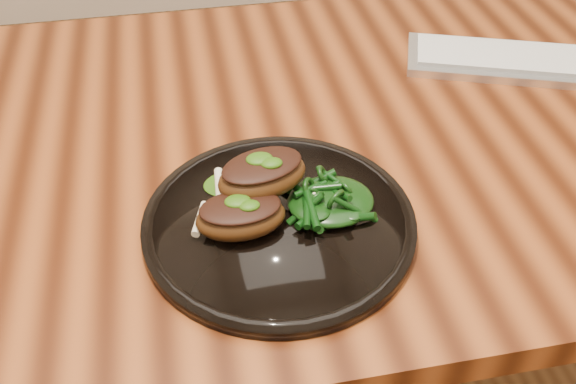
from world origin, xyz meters
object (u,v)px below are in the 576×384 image
object	(u,v)px
lamb_chop_front	(240,215)
keyboard	(538,62)
desk	(275,177)
plate	(279,223)
greens_heap	(331,197)

from	to	relation	value
lamb_chop_front	keyboard	size ratio (longest dim) A/B	0.25
desk	plate	xyz separation A→B (m)	(-0.03, -0.19, 0.09)
desk	keyboard	bearing A→B (deg)	11.82
plate	keyboard	distance (m)	0.55
plate	lamb_chop_front	distance (m)	0.06
desk	plate	size ratio (longest dim) A/B	5.09
greens_heap	keyboard	xyz separation A→B (m)	(0.41, 0.28, -0.03)
plate	keyboard	xyz separation A→B (m)	(0.47, 0.28, -0.00)
lamb_chop_front	keyboard	xyz separation A→B (m)	(0.51, 0.29, -0.03)
desk	greens_heap	xyz separation A→B (m)	(0.03, -0.18, 0.12)
plate	greens_heap	size ratio (longest dim) A/B	3.11
keyboard	lamb_chop_front	bearing A→B (deg)	-150.27
greens_heap	keyboard	distance (m)	0.49
greens_heap	keyboard	bearing A→B (deg)	34.26
plate	greens_heap	distance (m)	0.07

